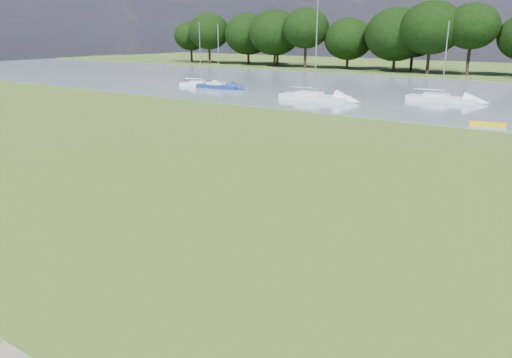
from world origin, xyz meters
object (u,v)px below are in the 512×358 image
Objects in this scene: kayak at (488,124)px; sailboat_0 at (219,85)px; sailboat_5 at (200,83)px; sailboat_1 at (314,95)px; sailboat_3 at (440,97)px.

sailboat_0 is (-33.21, 8.03, 0.29)m from kayak.
sailboat_5 is (-3.52, 0.57, -0.02)m from sailboat_0.
sailboat_0 is 15.49m from sailboat_1.
sailboat_0 reaches higher than kayak.
kayak is 0.24× the size of sailboat_1.
kayak is at bearing -16.84° from sailboat_0.
sailboat_0 is at bearing 156.94° from kayak.
sailboat_1 is 12.95m from sailboat_3.
sailboat_1 is at bearing -153.17° from sailboat_3.
sailboat_0 is 3.57m from sailboat_5.
sailboat_5 is (-18.74, 3.49, -0.13)m from sailboat_1.
sailboat_5 is (-29.87, -3.13, -0.06)m from sailboat_3.
sailboat_1 is (-17.99, 5.12, 0.41)m from kayak.
kayak is 0.34× the size of sailboat_0.
kayak is 18.71m from sailboat_1.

